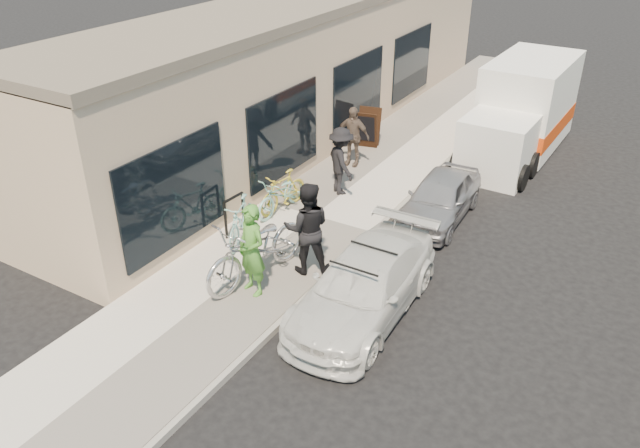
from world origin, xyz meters
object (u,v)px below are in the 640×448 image
at_px(man_standing, 307,228).
at_px(cruiser_bike_a, 241,221).
at_px(moving_truck, 522,113).
at_px(sedan_silver, 440,197).
at_px(woman_rider, 252,250).
at_px(tandem_bike, 257,249).
at_px(bystander_b, 352,136).
at_px(sedan_white, 364,286).
at_px(sandwich_board, 367,128).
at_px(bystander_a, 341,161).
at_px(bike_rack, 234,211).
at_px(cruiser_bike_c, 283,191).
at_px(cruiser_bike_b, 281,194).

height_order(man_standing, cruiser_bike_a, man_standing).
height_order(moving_truck, man_standing, moving_truck).
bearing_deg(cruiser_bike_a, sedan_silver, 27.61).
xyz_separation_m(woman_rider, man_standing, (0.50, 1.18, 0.05)).
height_order(tandem_bike, bystander_b, bystander_b).
height_order(sedan_white, bystander_b, bystander_b).
bearing_deg(woman_rider, sandwich_board, 119.21).
distance_m(man_standing, bystander_a, 3.70).
xyz_separation_m(bike_rack, sandwich_board, (0.17, 6.21, 0.01)).
xyz_separation_m(moving_truck, man_standing, (-1.86, -8.95, -0.06)).
distance_m(sedan_white, woman_rider, 2.21).
distance_m(sandwich_board, tandem_bike, 7.57).
bearing_deg(man_standing, sedan_silver, -142.88).
distance_m(moving_truck, tandem_bike, 10.05).
distance_m(sedan_white, cruiser_bike_a, 3.51).
distance_m(bike_rack, sandwich_board, 6.22).
relative_size(moving_truck, woman_rider, 2.95).
relative_size(sandwich_board, bystander_b, 0.66).
bearing_deg(bystander_a, moving_truck, -80.39).
distance_m(man_standing, cruiser_bike_a, 1.94).
xyz_separation_m(woman_rider, bystander_a, (-0.68, 4.69, -0.06)).
xyz_separation_m(bike_rack, bystander_a, (1.04, 3.04, 0.31)).
relative_size(cruiser_bike_c, bystander_a, 0.92).
height_order(bike_rack, cruiser_bike_c, cruiser_bike_c).
xyz_separation_m(bike_rack, cruiser_bike_c, (0.29, 1.52, -0.08)).
bearing_deg(sedan_white, bystander_b, 118.40).
distance_m(sedan_silver, woman_rider, 5.30).
height_order(man_standing, bystander_a, man_standing).
bearing_deg(sandwich_board, bystander_a, -87.02).
relative_size(sandwich_board, cruiser_bike_c, 0.70).
distance_m(tandem_bike, cruiser_bike_a, 1.57).
xyz_separation_m(tandem_bike, cruiser_bike_b, (-1.20, 2.64, -0.22)).
relative_size(bike_rack, cruiser_bike_c, 0.58).
height_order(cruiser_bike_c, bystander_a, bystander_a).
distance_m(man_standing, bystander_b, 5.53).
bearing_deg(cruiser_bike_c, woman_rider, -57.72).
relative_size(sandwich_board, cruiser_bike_b, 0.63).
distance_m(sedan_silver, man_standing, 4.03).
distance_m(sedan_white, bystander_a, 4.88).
height_order(sandwich_board, woman_rider, woman_rider).
bearing_deg(tandem_bike, cruiser_bike_c, 124.20).
height_order(man_standing, bystander_b, man_standing).
bearing_deg(bystander_b, bystander_a, -78.19).
height_order(sedan_white, moving_truck, moving_truck).
distance_m(moving_truck, cruiser_bike_b, 8.03).
bearing_deg(bike_rack, man_standing, -11.94).
relative_size(bike_rack, cruiser_bike_a, 0.55).
bearing_deg(man_standing, moving_truck, -134.11).
relative_size(bike_rack, woman_rider, 0.50).
relative_size(tandem_bike, bystander_b, 1.55).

